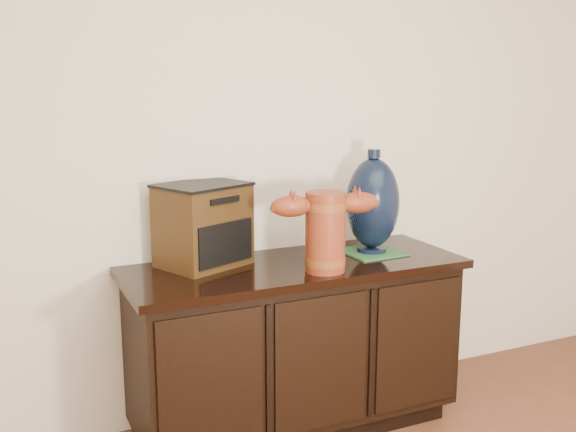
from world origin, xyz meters
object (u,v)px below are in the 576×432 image
tv_radio (203,225)px  spray_can (237,247)px  sideboard (295,345)px  terracotta_vessel (325,227)px  lamp_base (373,203)px

tv_radio → spray_can: 0.17m
sideboard → spray_can: (-0.23, 0.09, 0.44)m
terracotta_vessel → lamp_base: 0.38m
spray_can → terracotta_vessel: bearing=-39.7°
tv_radio → spray_can: size_ratio=2.80×
terracotta_vessel → spray_can: 0.40m
lamp_base → spray_can: 0.64m
terracotta_vessel → lamp_base: lamp_base is taller
sideboard → lamp_base: size_ratio=3.16×
tv_radio → lamp_base: 0.76m
tv_radio → lamp_base: size_ratio=0.93×
lamp_base → spray_can: lamp_base is taller
sideboard → spray_can: spray_can is taller
sideboard → spray_can: bearing=159.2°
sideboard → lamp_base: lamp_base is taller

